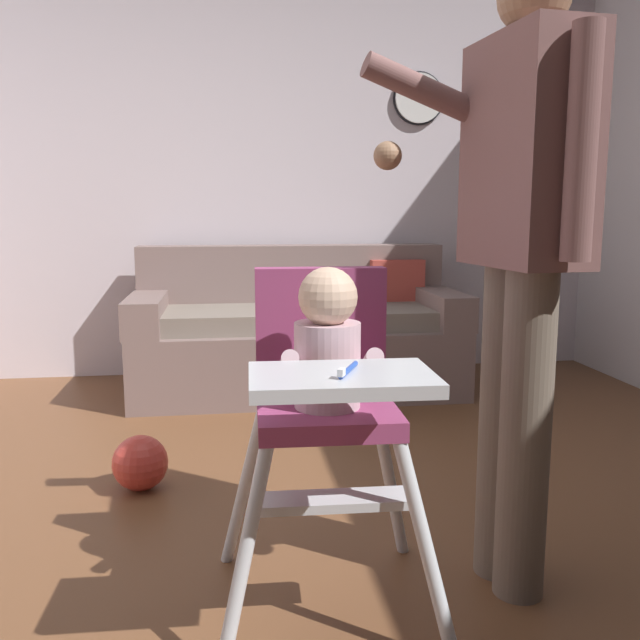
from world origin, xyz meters
The scene contains 7 objects.
ground centered at (0.00, 0.00, -0.05)m, with size 6.29×6.44×0.10m, color brown.
wall_far centered at (0.00, 2.45, 1.38)m, with size 5.49×0.06×2.75m, color silver.
couch centered at (0.27, 1.93, 0.33)m, with size 1.93×0.86×0.86m.
high_chair centered at (0.10, -0.39, 0.65)m, with size 0.63×0.74×0.94m.
adult_standing centered at (0.64, -0.34, 0.97)m, with size 0.54×0.50×1.71m.
toy_ball centered at (-0.50, 0.49, 0.11)m, with size 0.21×0.21×0.21m, color #D13D33.
wall_clock centered at (1.14, 2.41, 1.81)m, with size 0.34×0.04×0.34m.
Camera 1 is at (-0.15, -2.08, 1.07)m, focal length 37.97 mm.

